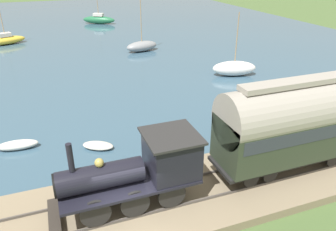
# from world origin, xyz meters

# --- Properties ---
(ground_plane) EXTENTS (200.00, 200.00, 0.00)m
(ground_plane) POSITION_xyz_m (0.00, 0.00, 0.00)
(ground_plane) COLOR #476033
(harbor_water) EXTENTS (80.00, 80.00, 0.01)m
(harbor_water) POSITION_xyz_m (43.55, 0.00, 0.00)
(harbor_water) COLOR #38566B
(harbor_water) RESTS_ON ground
(rail_embankment) EXTENTS (5.10, 56.00, 0.54)m
(rail_embankment) POSITION_xyz_m (0.70, 0.00, 0.21)
(rail_embankment) COLOR #84755B
(rail_embankment) RESTS_ON ground
(steam_locomotive) EXTENTS (2.26, 6.24, 3.33)m
(steam_locomotive) POSITION_xyz_m (0.70, -0.88, 2.25)
(steam_locomotive) COLOR black
(steam_locomotive) RESTS_ON rail_embankment
(passenger_coach) EXTENTS (2.53, 8.22, 4.56)m
(passenger_coach) POSITION_xyz_m (0.70, -8.51, 3.01)
(passenger_coach) COLOR black
(passenger_coach) RESTS_ON rail_embankment
(sailboat_gray) EXTENTS (2.45, 4.14, 8.01)m
(sailboat_gray) POSITION_xyz_m (26.69, -8.33, 0.63)
(sailboat_gray) COLOR gray
(sailboat_gray) RESTS_ON harbor_water
(sailboat_green) EXTENTS (4.15, 5.48, 7.23)m
(sailboat_green) POSITION_xyz_m (46.40, -6.62, 0.70)
(sailboat_green) COLOR #236B42
(sailboat_green) RESTS_ON harbor_water
(sailboat_yellow) EXTENTS (3.26, 5.05, 6.89)m
(sailboat_yellow) POSITION_xyz_m (35.94, 6.90, 0.58)
(sailboat_yellow) COLOR gold
(sailboat_yellow) RESTS_ON harbor_water
(sailboat_white) EXTENTS (2.72, 4.36, 5.71)m
(sailboat_white) POSITION_xyz_m (15.21, -13.90, 0.69)
(sailboat_white) COLOR white
(sailboat_white) RESTS_ON harbor_water
(rowboat_mid_harbor) EXTENTS (1.69, 2.01, 0.35)m
(rowboat_mid_harbor) POSITION_xyz_m (6.51, 0.19, 0.18)
(rowboat_mid_harbor) COLOR beige
(rowboat_mid_harbor) RESTS_ON harbor_water
(rowboat_near_shore) EXTENTS (0.96, 2.31, 0.51)m
(rowboat_near_shore) POSITION_xyz_m (8.05, 4.52, 0.26)
(rowboat_near_shore) COLOR silver
(rowboat_near_shore) RESTS_ON harbor_water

